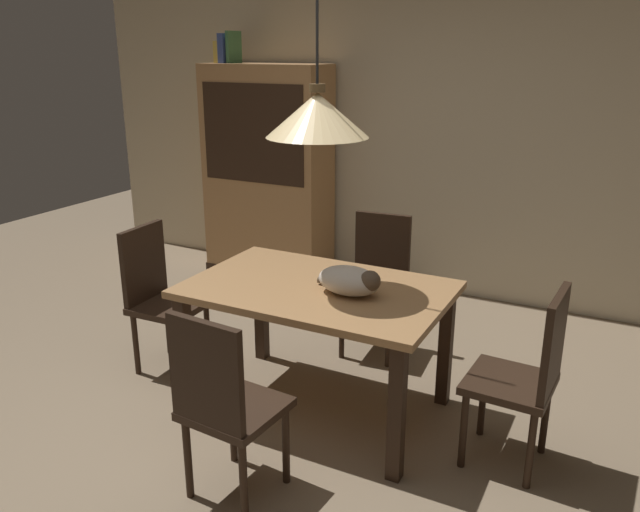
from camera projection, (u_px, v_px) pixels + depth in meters
name	position (u px, v px, depth m)	size (l,w,h in m)	color
ground	(251.00, 444.00, 3.34)	(10.00, 10.00, 0.00)	#847056
back_wall	(426.00, 116.00, 5.12)	(6.40, 0.10, 2.90)	beige
dining_table	(318.00, 303.00, 3.47)	(1.40, 0.90, 0.75)	#A87A4C
chair_left_side	(159.00, 292.00, 4.00)	(0.41, 0.41, 0.93)	black
chair_near_front	(224.00, 401.00, 2.78)	(0.43, 0.43, 0.93)	black
chair_far_back	(377.00, 278.00, 4.26)	(0.43, 0.43, 0.93)	black
chair_right_side	(527.00, 372.00, 3.02)	(0.42, 0.42, 0.93)	black
cat_sleeping	(351.00, 281.00, 3.30)	(0.39, 0.23, 0.16)	beige
pendant_lamp	(317.00, 114.00, 3.15)	(0.52, 0.52, 1.30)	beige
hutch_bookcase	(268.00, 177.00, 5.59)	(1.12, 0.45, 1.85)	#A87A4C
book_yellow_short	(222.00, 52.00, 5.45)	(0.04, 0.20, 0.18)	gold
book_blue_wide	(228.00, 48.00, 5.41)	(0.06, 0.24, 0.24)	#384C93
book_green_slim	(234.00, 47.00, 5.38)	(0.03, 0.20, 0.26)	#427A4C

